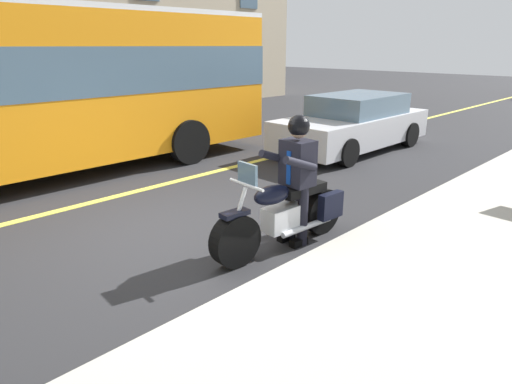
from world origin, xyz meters
TOP-DOWN VIEW (x-y plane):
  - ground_plane at (0.00, 0.00)m, footprint 80.00×80.00m
  - lane_center_stripe at (0.00, -2.00)m, footprint 60.00×0.16m
  - motorcycle_main at (-0.81, 1.47)m, footprint 2.22×0.69m
  - rider_main at (-1.00, 1.48)m, footprint 0.65×0.58m
  - bus_far at (0.68, -4.17)m, footprint 11.05×2.70m
  - car_silver at (-6.35, -1.11)m, footprint 4.60×1.92m

SIDE VIEW (x-z plane):
  - ground_plane at x=0.00m, z-range 0.00..0.00m
  - lane_center_stripe at x=0.00m, z-range 0.00..0.01m
  - motorcycle_main at x=-0.81m, z-range -0.18..1.08m
  - car_silver at x=-6.35m, z-range -0.01..1.39m
  - rider_main at x=-1.00m, z-range 0.17..1.91m
  - bus_far at x=0.68m, z-range 0.22..3.52m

